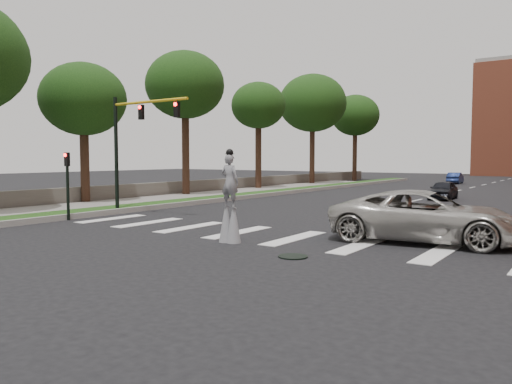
# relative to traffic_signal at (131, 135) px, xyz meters

# --- Properties ---
(ground_plane) EXTENTS (160.00, 160.00, 0.00)m
(ground_plane) POSITION_rel_traffic_signal_xyz_m (9.78, -3.00, -4.15)
(ground_plane) COLOR black
(ground_plane) RESTS_ON ground
(grass_median) EXTENTS (2.00, 60.00, 0.25)m
(grass_median) POSITION_rel_traffic_signal_xyz_m (-1.72, 17.00, -4.03)
(grass_median) COLOR #193C11
(grass_median) RESTS_ON ground
(median_curb) EXTENTS (0.20, 60.00, 0.28)m
(median_curb) POSITION_rel_traffic_signal_xyz_m (-0.67, 17.00, -4.01)
(median_curb) COLOR gray
(median_curb) RESTS_ON ground
(sidewalk_left) EXTENTS (4.00, 60.00, 0.18)m
(sidewalk_left) POSITION_rel_traffic_signal_xyz_m (-4.72, 7.00, -4.06)
(sidewalk_left) COLOR slate
(sidewalk_left) RESTS_ON ground
(stone_wall) EXTENTS (0.50, 56.00, 1.10)m
(stone_wall) POSITION_rel_traffic_signal_xyz_m (-7.22, 19.00, -3.60)
(stone_wall) COLOR #544F48
(stone_wall) RESTS_ON ground
(manhole) EXTENTS (0.90, 0.90, 0.04)m
(manhole) POSITION_rel_traffic_signal_xyz_m (12.78, -5.00, -4.13)
(manhole) COLOR black
(manhole) RESTS_ON ground
(traffic_signal) EXTENTS (5.30, 0.23, 6.20)m
(traffic_signal) POSITION_rel_traffic_signal_xyz_m (0.00, 0.00, 0.00)
(traffic_signal) COLOR black
(traffic_signal) RESTS_ON ground
(secondary_signal) EXTENTS (0.25, 0.21, 3.23)m
(secondary_signal) POSITION_rel_traffic_signal_xyz_m (-0.52, -3.50, -2.20)
(secondary_signal) COLOR black
(secondary_signal) RESTS_ON ground
(stilt_performer) EXTENTS (0.84, 0.54, 3.29)m
(stilt_performer) POSITION_rel_traffic_signal_xyz_m (9.63, -4.02, -2.78)
(stilt_performer) COLOR black
(stilt_performer) RESTS_ON ground
(suv_crossing) EXTENTS (6.92, 3.85, 1.83)m
(suv_crossing) POSITION_rel_traffic_signal_xyz_m (15.26, 0.00, -3.23)
(suv_crossing) COLOR #A9A7A0
(suv_crossing) RESTS_ON ground
(car_near) EXTENTS (1.85, 4.06, 1.35)m
(car_near) POSITION_rel_traffic_signal_xyz_m (11.07, 18.86, -3.47)
(car_near) COLOR black
(car_near) RESTS_ON ground
(car_mid) EXTENTS (1.61, 3.92, 1.26)m
(car_mid) POSITION_rel_traffic_signal_xyz_m (6.57, 41.81, -3.52)
(car_mid) COLOR navy
(car_mid) RESTS_ON ground
(tree_1) EXTENTS (5.39, 5.39, 8.95)m
(tree_1) POSITION_rel_traffic_signal_xyz_m (-6.77, 2.06, 2.46)
(tree_1) COLOR black
(tree_1) RESTS_ON ground
(tree_2) EXTENTS (5.99, 5.99, 11.02)m
(tree_2) POSITION_rel_traffic_signal_xyz_m (-5.92, 10.53, 4.27)
(tree_2) COLOR black
(tree_2) RESTS_ON ground
(tree_3) EXTENTS (4.98, 4.98, 9.84)m
(tree_3) POSITION_rel_traffic_signal_xyz_m (-5.71, 20.03, 3.49)
(tree_3) COLOR black
(tree_3) RESTS_ON ground
(tree_4) EXTENTS (7.33, 7.33, 11.97)m
(tree_4) POSITION_rel_traffic_signal_xyz_m (-5.77, 30.49, 4.67)
(tree_4) COLOR black
(tree_4) RESTS_ON ground
(tree_5) EXTENTS (6.07, 6.07, 10.87)m
(tree_5) POSITION_rel_traffic_signal_xyz_m (-5.61, 41.49, 4.08)
(tree_5) COLOR black
(tree_5) RESTS_ON ground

